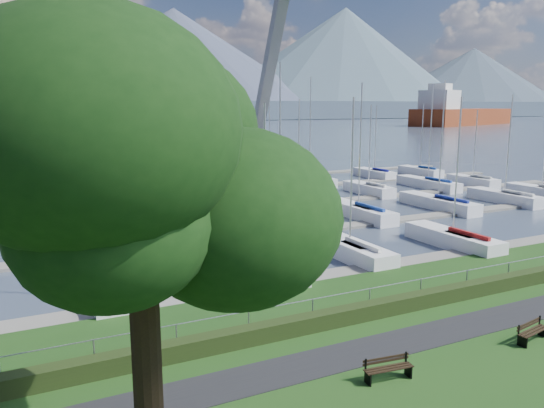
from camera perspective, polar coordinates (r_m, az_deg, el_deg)
path at (r=23.58m, az=16.87°, el=-13.27°), size 160.00×2.00×0.04m
water at (r=279.08m, az=-23.46°, el=7.73°), size 800.00×540.00×0.20m
hedge at (r=25.24m, az=12.82°, el=-10.61°), size 80.00×0.70×0.70m
fence at (r=25.24m, az=12.32°, el=-8.54°), size 80.00×0.04×0.04m
foothill at (r=348.84m, az=-24.19°, el=9.13°), size 900.00×80.00×12.00m
mountains at (r=425.36m, az=-24.06°, el=14.74°), size 1190.00×360.00×115.00m
docks at (r=47.96m, az=-7.45°, el=-1.02°), size 90.00×41.60×0.25m
bench_left at (r=19.57m, az=12.36°, el=-16.89°), size 1.84×0.64×0.85m
bench_right at (r=24.27m, az=26.20°, el=-12.19°), size 1.85×0.72×0.85m
tree at (r=11.32m, az=-14.74°, el=5.05°), size 7.68×8.99×11.75m
crane at (r=48.76m, az=-0.16°, el=5.85°), size 5.11×13.44×22.35m
cargo_ship_mid at (r=237.93m, az=-16.49°, el=8.76°), size 104.30×21.25×21.50m
cargo_ship_east at (r=278.69m, az=19.59°, el=8.85°), size 77.52×41.93×21.50m
sailboat_fleet at (r=48.77m, az=-10.80°, el=5.72°), size 73.96×49.47×13.27m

